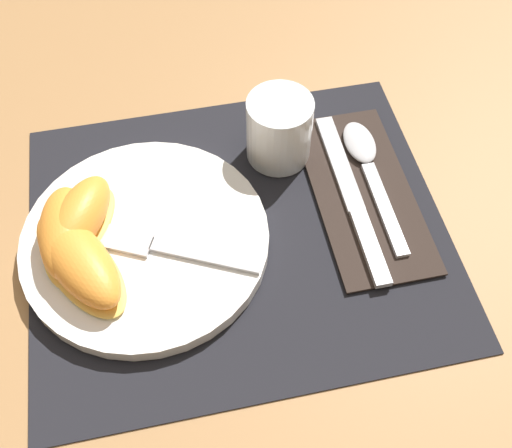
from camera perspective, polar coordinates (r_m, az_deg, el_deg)
The scene contains 11 objects.
ground_plane at distance 0.62m, azimuth -1.69°, elevation -0.67°, with size 3.00×3.00×0.00m, color #A37547.
placemat at distance 0.62m, azimuth -1.69°, elevation -0.57°, with size 0.42×0.36×0.00m.
plate at distance 0.60m, azimuth -10.41°, elevation -1.90°, with size 0.25×0.25×0.02m.
juice_glass at distance 0.65m, azimuth 2.20°, elevation 8.70°, with size 0.07×0.07×0.08m.
napkin at distance 0.65m, azimuth 10.13°, elevation 3.00°, with size 0.10×0.23×0.00m.
knife at distance 0.64m, azimuth 9.18°, elevation 2.38°, with size 0.02×0.22×0.01m.
spoon at distance 0.67m, azimuth 10.43°, elevation 6.11°, with size 0.03×0.18×0.01m.
fork at distance 0.59m, azimuth -9.29°, elevation -2.06°, with size 0.17×0.09×0.00m.
citrus_wedge_0 at distance 0.60m, azimuth -16.37°, elevation 0.55°, with size 0.09×0.11×0.04m.
citrus_wedge_1 at distance 0.60m, azimuth -17.65°, elevation -0.90°, with size 0.06×0.11×0.04m.
citrus_wedge_2 at distance 0.58m, azimuth -16.54°, elevation -3.34°, with size 0.11×0.14×0.04m.
Camera 1 is at (-0.05, -0.33, 0.52)m, focal length 42.00 mm.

